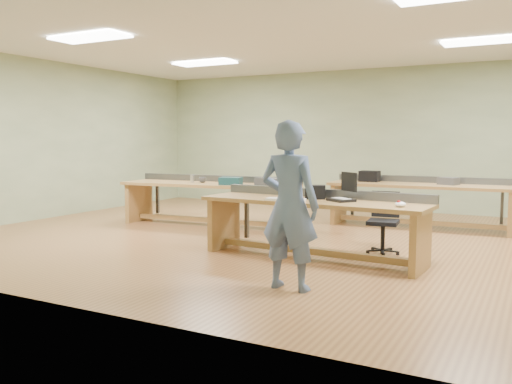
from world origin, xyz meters
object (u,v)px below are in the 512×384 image
workbench_front (314,215)px  laptop_base (341,200)px  camera_bag (315,192)px  drinks_can (192,179)px  parts_bin_teal (231,181)px  parts_bin_grey (270,182)px  workbench_mid (210,194)px  person (289,206)px  mug (203,180)px  workbench_back (420,195)px  task_chair (383,231)px

workbench_front → laptop_base: workbench_front is taller
camera_bag → drinks_can: bearing=130.3°
parts_bin_teal → parts_bin_grey: bearing=17.0°
laptop_base → workbench_mid: bearing=-174.3°
person → parts_bin_grey: 3.55m
mug → drinks_can: 0.21m
parts_bin_teal → drinks_can: bearing=173.3°
person → parts_bin_teal: size_ratio=4.77×
workbench_mid → laptop_base: (2.94, -1.61, 0.20)m
workbench_back → laptop_base: size_ratio=10.23×
workbench_mid → parts_bin_teal: (0.50, -0.15, 0.25)m
laptop_base → camera_bag: bearing=-160.5°
camera_bag → mug: camera_bag is taller
parts_bin_grey → drinks_can: drinks_can is taller
person → laptop_base: (0.04, 1.43, -0.08)m
workbench_mid → task_chair: bearing=-19.4°
workbench_mid → mug: (-0.14, -0.03, 0.24)m
workbench_mid → camera_bag: bearing=-34.9°
workbench_mid → camera_bag: size_ratio=12.51×
laptop_base → task_chair: task_chair is taller
camera_bag → task_chair: 1.10m
laptop_base → parts_bin_grey: parts_bin_grey is taller
workbench_mid → mug: workbench_mid is taller
workbench_mid → person: 4.21m
workbench_mid → task_chair: (3.28, -0.88, -0.26)m
task_chair → workbench_back: bearing=84.2°
parts_bin_grey → mug: size_ratio=3.48×
parts_bin_teal → workbench_front: bearing=-34.9°
camera_bag → drinks_can: camera_bag is taller
parts_bin_teal → drinks_can: size_ratio=2.80×
camera_bag → task_chair: (0.72, 0.63, -0.54)m
person → workbench_back: bearing=-93.0°
workbench_mid → person: person is taller
mug → task_chair: bearing=-13.9°
mug → laptop_base: bearing=-27.1°
drinks_can → workbench_mid: bearing=7.6°
workbench_front → parts_bin_teal: size_ratio=8.31×
workbench_front → drinks_can: (-2.93, 1.55, 0.26)m
task_chair → parts_bin_teal: bearing=159.2°
workbench_front → person: 1.50m
parts_bin_grey → mug: parts_bin_grey is taller
laptop_base → parts_bin_grey: size_ratio=0.67×
workbench_front → parts_bin_teal: 2.55m
workbench_front → drinks_can: drinks_can is taller
parts_bin_teal → mug: size_ratio=2.76×
workbench_front → mug: workbench_front is taller
task_chair → drinks_can: size_ratio=6.40×
person → task_chair: bearing=-98.4°
parts_bin_grey → drinks_can: 1.49m
workbench_front → camera_bag: size_ratio=11.53×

